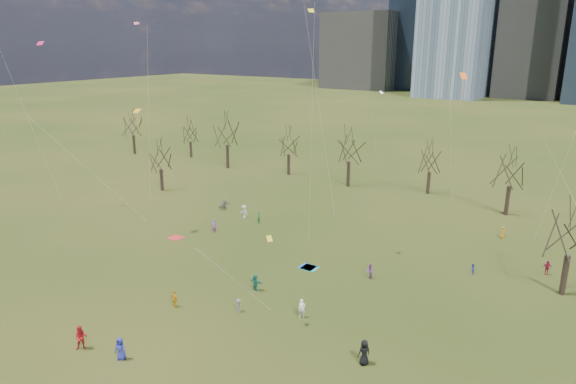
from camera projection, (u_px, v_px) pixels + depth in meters
The scene contains 21 objects.
ground at pixel (215, 298), 46.15m from camera, with size 500.00×500.00×0.00m, color black.
bare_tree_row at pixel (383, 157), 74.29m from camera, with size 113.04×29.80×9.50m.
blanket_teal at pixel (310, 268), 52.24m from camera, with size 1.60×1.50×0.03m, color teal.
blanket_navy at pixel (307, 267), 52.43m from camera, with size 1.60×1.50×0.03m, color #234CA4.
blanket_crimson at pixel (176, 238), 60.29m from camera, with size 1.60×1.50×0.03m, color #B52524.
person_0 at pixel (120, 349), 36.96m from camera, with size 0.85×0.55×1.74m, color navy.
person_1 at pixel (302, 308), 42.63m from camera, with size 0.60×0.40×1.66m, color white.
person_2 at pixel (81, 338), 38.19m from camera, with size 0.93×0.73×1.92m, color #AD181A.
person_3 at pixel (239, 305), 43.64m from camera, with size 0.76×0.43×1.17m, color slate.
person_4 at pixel (175, 299), 44.33m from camera, with size 0.91×0.38×1.56m, color gold.
person_5 at pixel (255, 282), 47.34m from camera, with size 1.47×0.47×1.58m, color #1B7B6A.
person_6 at pixel (364, 352), 36.39m from camera, with size 0.93×0.61×1.90m, color black.
person_7 at pixel (214, 226), 61.80m from camera, with size 0.60×0.39×1.64m, color #8D50A1.
person_8 at pixel (472, 269), 50.75m from camera, with size 0.53×0.41×1.09m, color #263CA6.
person_9 at pixel (244, 212), 66.91m from camera, with size 1.13×0.65×1.74m, color silver.
person_10 at pixel (547, 268), 50.55m from camera, with size 0.87×0.36×1.49m, color #A11739.
person_11 at pixel (224, 204), 70.06m from camera, with size 1.47×0.47×1.59m, color #5C5C60.
person_12 at pixel (503, 232), 60.09m from camera, with size 0.67×0.43×1.36m, color orange.
person_13 at pixel (259, 217), 65.07m from camera, with size 0.54×0.36×1.49m, color #197036.
person_14 at pixel (370, 271), 49.66m from camera, with size 0.76×0.59×1.57m, color #8C4C99.
kites_airborne at pixel (325, 108), 56.16m from camera, with size 67.49×43.74×34.38m.
Camera 1 is at (28.45, -31.09, 22.11)m, focal length 32.00 mm.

